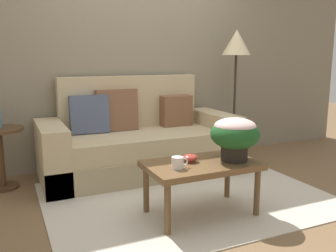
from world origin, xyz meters
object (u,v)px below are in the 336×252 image
at_px(snack_bowl, 190,158).
at_px(side_table, 0,147).
at_px(floor_lamp, 236,53).
at_px(potted_plant, 235,134).
at_px(coffee_mug, 178,163).
at_px(couch, 139,143).
at_px(coffee_table, 201,169).

bearing_deg(snack_bowl, side_table, 137.23).
bearing_deg(floor_lamp, side_table, 179.94).
distance_m(floor_lamp, snack_bowl, 2.02).
distance_m(floor_lamp, potted_plant, 1.82).
bearing_deg(potted_plant, coffee_mug, -178.93).
bearing_deg(snack_bowl, couch, 90.01).
bearing_deg(side_table, couch, -2.86).
distance_m(floor_lamp, coffee_mug, 2.20).
height_order(coffee_table, side_table, side_table).
bearing_deg(couch, coffee_table, -86.49).
bearing_deg(coffee_table, side_table, 137.71).
distance_m(side_table, potted_plant, 2.25).
bearing_deg(snack_bowl, coffee_mug, -144.76).
bearing_deg(floor_lamp, coffee_mug, -136.39).
bearing_deg(side_table, coffee_mug, -48.95).
height_order(potted_plant, snack_bowl, potted_plant).
relative_size(coffee_table, coffee_mug, 6.69).
relative_size(side_table, potted_plant, 1.52).
xyz_separation_m(coffee_table, snack_bowl, (-0.08, 0.05, 0.09)).
height_order(side_table, coffee_mug, side_table).
bearing_deg(couch, floor_lamp, 2.92).
bearing_deg(coffee_mug, couch, 82.87).
distance_m(side_table, snack_bowl, 1.90).
xyz_separation_m(couch, coffee_mug, (-0.17, -1.34, 0.16)).
relative_size(coffee_table, side_table, 1.49).
xyz_separation_m(side_table, potted_plant, (1.74, -1.40, 0.25)).
xyz_separation_m(coffee_table, coffee_mug, (-0.25, -0.07, 0.10)).
xyz_separation_m(floor_lamp, coffee_mug, (-1.48, -1.41, -0.83)).
bearing_deg(coffee_table, couch, 93.51).
bearing_deg(floor_lamp, snack_bowl, -135.45).
bearing_deg(potted_plant, side_table, 141.22).
relative_size(side_table, snack_bowl, 4.96).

